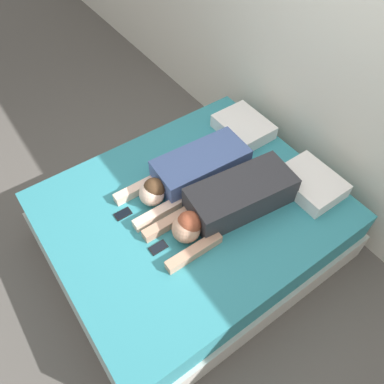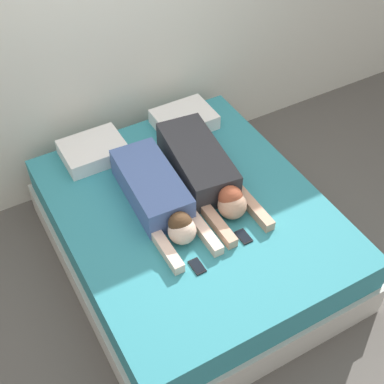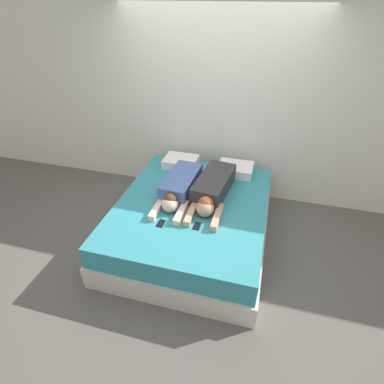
{
  "view_description": "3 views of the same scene",
  "coord_description": "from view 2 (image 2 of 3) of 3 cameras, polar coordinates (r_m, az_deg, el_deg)",
  "views": [
    {
      "loc": [
        1.34,
        -0.95,
        2.73
      ],
      "look_at": [
        0.0,
        0.0,
        0.69
      ],
      "focal_mm": 35.0,
      "sensor_mm": 36.0,
      "label": 1
    },
    {
      "loc": [
        -1.22,
        -2.16,
        3.22
      ],
      "look_at": [
        0.0,
        0.0,
        0.69
      ],
      "focal_mm": 50.0,
      "sensor_mm": 36.0,
      "label": 2
    },
    {
      "loc": [
        0.74,
        -2.72,
        2.62
      ],
      "look_at": [
        0.0,
        0.0,
        0.69
      ],
      "focal_mm": 28.0,
      "sensor_mm": 36.0,
      "label": 3
    }
  ],
  "objects": [
    {
      "name": "pillow_head_right",
      "position": [
        4.27,
        -0.85,
        7.76
      ],
      "size": [
        0.46,
        0.36,
        0.12
      ],
      "color": "white",
      "rests_on": "bed"
    },
    {
      "name": "person_right",
      "position": [
        3.75,
        1.31,
        2.33
      ],
      "size": [
        0.43,
        1.12,
        0.23
      ],
      "color": "#333338",
      "rests_on": "bed"
    },
    {
      "name": "ground_plane",
      "position": [
        4.07,
        0.0,
        -6.88
      ],
      "size": [
        12.0,
        12.0,
        0.0
      ],
      "primitive_type": "plane",
      "color": "#5B5651"
    },
    {
      "name": "pillow_head_left",
      "position": [
        4.05,
        -10.48,
        4.35
      ],
      "size": [
        0.46,
        0.36,
        0.12
      ],
      "color": "white",
      "rests_on": "bed"
    },
    {
      "name": "cell_phone_right",
      "position": [
        3.49,
        5.53,
        -4.76
      ],
      "size": [
        0.07,
        0.12,
        0.01
      ],
      "color": "black",
      "rests_on": "bed"
    },
    {
      "name": "person_left",
      "position": [
        3.59,
        -3.69,
        -0.36
      ],
      "size": [
        0.37,
        1.03,
        0.22
      ],
      "color": "#4C66A5",
      "rests_on": "bed"
    },
    {
      "name": "wall_back",
      "position": [
        4.06,
        -8.72,
        16.77
      ],
      "size": [
        12.0,
        0.06,
        2.6
      ],
      "color": "silver",
      "rests_on": "ground_plane"
    },
    {
      "name": "cell_phone_left",
      "position": [
        3.32,
        0.55,
        -7.94
      ],
      "size": [
        0.07,
        0.12,
        0.01
      ],
      "color": "black",
      "rests_on": "bed"
    },
    {
      "name": "bed",
      "position": [
        3.86,
        0.0,
        -4.45
      ],
      "size": [
        1.77,
        2.1,
        0.54
      ],
      "color": "beige",
      "rests_on": "ground_plane"
    }
  ]
}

